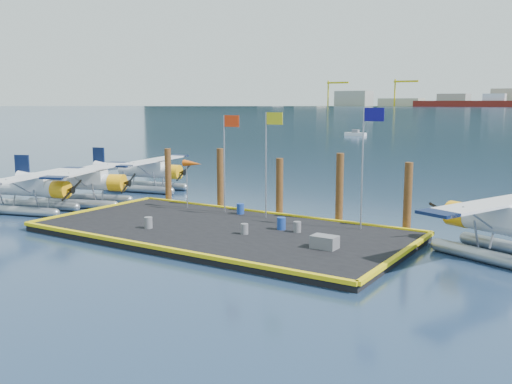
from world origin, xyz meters
TOP-DOWN VIEW (x-y plane):
  - ground at (0.00, 0.00)m, footprint 4000.00×4000.00m
  - dock at (0.00, 0.00)m, footprint 20.00×10.00m
  - dock_bumpers at (0.00, 0.00)m, footprint 20.25×10.25m
  - seaplane_a at (-14.43, -1.43)m, footprint 8.72×9.38m
  - seaplane_b at (-13.43, 2.26)m, footprint 9.04×9.61m
  - seaplane_c at (-14.28, 9.54)m, footprint 8.84×9.65m
  - seaplane_d at (13.87, 3.04)m, footprint 9.35×9.88m
  - drum_1 at (1.84, -0.50)m, footprint 0.39×0.39m
  - drum_2 at (2.92, 1.46)m, footprint 0.47×0.47m
  - drum_3 at (-3.32, -2.16)m, footprint 0.44×0.44m
  - drum_4 at (3.95, 1.35)m, footprint 0.41×0.41m
  - drum_5 at (-1.37, 3.86)m, footprint 0.45×0.45m
  - crate at (6.62, -0.89)m, footprint 1.21×0.80m
  - flagpole_red at (-2.29, 3.80)m, footprint 1.14×0.08m
  - flagpole_yellow at (0.70, 3.80)m, footprint 1.14×0.08m
  - flagpole_blue at (6.70, 3.80)m, footprint 1.14×0.08m
  - windsock at (-5.03, 3.80)m, footprint 1.40×0.44m
  - piling_0 at (-8.50, 5.40)m, footprint 0.44×0.44m
  - piling_1 at (-4.00, 5.40)m, footprint 0.44×0.44m
  - piling_2 at (0.50, 5.40)m, footprint 0.44×0.44m
  - piling_3 at (4.50, 5.40)m, footprint 0.44×0.44m
  - piling_4 at (8.50, 5.40)m, footprint 0.44×0.44m

SIDE VIEW (x-z plane):
  - ground at x=0.00m, z-range 0.00..0.00m
  - dock at x=0.00m, z-range 0.00..0.40m
  - dock_bumpers at x=0.00m, z-range 0.40..0.58m
  - drum_1 at x=1.84m, z-range 0.40..0.95m
  - drum_4 at x=3.95m, z-range 0.40..0.97m
  - crate at x=6.62m, z-range 0.40..1.00m
  - drum_3 at x=-3.32m, z-range 0.40..1.02m
  - drum_5 at x=-1.37m, z-range 0.40..1.04m
  - drum_2 at x=2.92m, z-range 0.40..1.06m
  - seaplane_a at x=-14.43m, z-range -0.22..3.12m
  - seaplane_c at x=-14.28m, z-range -0.22..3.19m
  - seaplane_b at x=-13.43m, z-range -0.22..3.24m
  - seaplane_d at x=13.87m, z-range -0.23..3.35m
  - piling_2 at x=0.50m, z-range 0.00..3.80m
  - piling_0 at x=-8.50m, z-range 0.00..4.00m
  - piling_4 at x=8.50m, z-range 0.00..4.00m
  - piling_1 at x=-4.00m, z-range 0.00..4.20m
  - piling_3 at x=4.50m, z-range 0.00..4.30m
  - windsock at x=-5.03m, z-range 1.67..4.79m
  - flagpole_red at x=-2.29m, z-range 1.40..7.40m
  - flagpole_yellow at x=0.70m, z-range 1.41..7.61m
  - flagpole_blue at x=6.70m, z-range 1.44..7.94m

